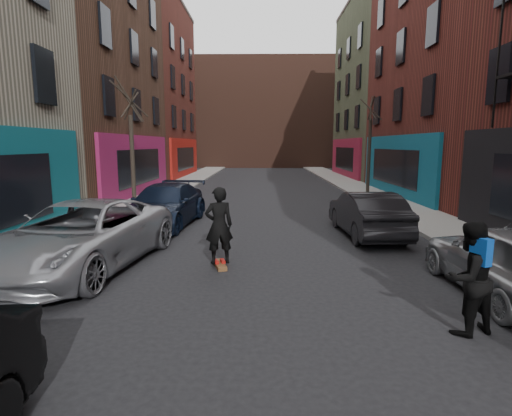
{
  "coord_description": "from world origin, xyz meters",
  "views": [
    {
      "loc": [
        -0.24,
        -0.33,
        2.98
      ],
      "look_at": [
        -0.38,
        8.34,
        1.6
      ],
      "focal_mm": 28.0,
      "sensor_mm": 36.0,
      "label": 1
    }
  ],
  "objects_px": {
    "parked_right_far": "(509,261)",
    "skateboard": "(220,265)",
    "parked_left_far": "(81,236)",
    "skateboarder": "(219,225)",
    "parked_left_end": "(165,205)",
    "parked_right_end": "(367,214)",
    "tree_right_far": "(370,135)",
    "pedestrian": "(469,278)",
    "tree_left_far": "(131,136)"
  },
  "relations": [
    {
      "from": "tree_right_far",
      "to": "parked_right_end",
      "type": "bearing_deg",
      "value": -104.79
    },
    {
      "from": "parked_left_far",
      "to": "pedestrian",
      "type": "relative_size",
      "value": 3.23
    },
    {
      "from": "tree_right_far",
      "to": "pedestrian",
      "type": "height_order",
      "value": "tree_right_far"
    },
    {
      "from": "parked_right_end",
      "to": "skateboarder",
      "type": "height_order",
      "value": "skateboarder"
    },
    {
      "from": "parked_left_far",
      "to": "parked_right_far",
      "type": "relative_size",
      "value": 1.33
    },
    {
      "from": "tree_left_far",
      "to": "pedestrian",
      "type": "height_order",
      "value": "tree_left_far"
    },
    {
      "from": "parked_right_end",
      "to": "pedestrian",
      "type": "height_order",
      "value": "pedestrian"
    },
    {
      "from": "parked_right_far",
      "to": "pedestrian",
      "type": "relative_size",
      "value": 2.42
    },
    {
      "from": "pedestrian",
      "to": "parked_right_end",
      "type": "bearing_deg",
      "value": -112.24
    },
    {
      "from": "tree_right_far",
      "to": "skateboard",
      "type": "xyz_separation_m",
      "value": [
        -7.49,
        -14.86,
        -3.48
      ]
    },
    {
      "from": "tree_right_far",
      "to": "skateboard",
      "type": "height_order",
      "value": "tree_right_far"
    },
    {
      "from": "parked_right_far",
      "to": "skateboard",
      "type": "distance_m",
      "value": 6.2
    },
    {
      "from": "parked_right_far",
      "to": "parked_right_end",
      "type": "distance_m",
      "value": 5.58
    },
    {
      "from": "tree_left_far",
      "to": "parked_right_far",
      "type": "bearing_deg",
      "value": -45.01
    },
    {
      "from": "parked_left_end",
      "to": "tree_left_far",
      "type": "bearing_deg",
      "value": 127.51
    },
    {
      "from": "parked_left_far",
      "to": "parked_left_end",
      "type": "bearing_deg",
      "value": 89.65
    },
    {
      "from": "tree_left_far",
      "to": "tree_right_far",
      "type": "height_order",
      "value": "tree_right_far"
    },
    {
      "from": "pedestrian",
      "to": "skateboarder",
      "type": "bearing_deg",
      "value": -59.1
    },
    {
      "from": "skateboarder",
      "to": "pedestrian",
      "type": "xyz_separation_m",
      "value": [
        4.29,
        -3.41,
        -0.13
      ]
    },
    {
      "from": "tree_left_far",
      "to": "parked_right_far",
      "type": "distance_m",
      "value": 15.45
    },
    {
      "from": "parked_left_end",
      "to": "parked_right_end",
      "type": "height_order",
      "value": "parked_left_end"
    },
    {
      "from": "parked_left_far",
      "to": "skateboarder",
      "type": "height_order",
      "value": "skateboarder"
    },
    {
      "from": "parked_right_end",
      "to": "pedestrian",
      "type": "xyz_separation_m",
      "value": [
        -0.2,
        -6.91,
        0.18
      ]
    },
    {
      "from": "parked_left_far",
      "to": "skateboard",
      "type": "distance_m",
      "value": 3.4
    },
    {
      "from": "parked_right_end",
      "to": "pedestrian",
      "type": "distance_m",
      "value": 6.91
    },
    {
      "from": "parked_left_end",
      "to": "pedestrian",
      "type": "bearing_deg",
      "value": -45.47
    },
    {
      "from": "tree_right_far",
      "to": "pedestrian",
      "type": "bearing_deg",
      "value": -99.93
    },
    {
      "from": "parked_left_far",
      "to": "skateboard",
      "type": "xyz_separation_m",
      "value": [
        3.31,
        0.15,
        -0.76
      ]
    },
    {
      "from": "parked_right_end",
      "to": "skateboarder",
      "type": "relative_size",
      "value": 2.37
    },
    {
      "from": "parked_left_far",
      "to": "parked_left_end",
      "type": "height_order",
      "value": "parked_left_far"
    },
    {
      "from": "skateboard",
      "to": "skateboarder",
      "type": "bearing_deg",
      "value": 0.0
    },
    {
      "from": "tree_right_far",
      "to": "parked_right_end",
      "type": "height_order",
      "value": "tree_right_far"
    },
    {
      "from": "tree_right_far",
      "to": "skateboarder",
      "type": "height_order",
      "value": "tree_right_far"
    },
    {
      "from": "parked_left_far",
      "to": "skateboarder",
      "type": "xyz_separation_m",
      "value": [
        3.31,
        0.15,
        0.23
      ]
    },
    {
      "from": "skateboarder",
      "to": "skateboard",
      "type": "bearing_deg",
      "value": 180.0
    },
    {
      "from": "skateboard",
      "to": "parked_right_far",
      "type": "bearing_deg",
      "value": -35.25
    },
    {
      "from": "parked_left_end",
      "to": "skateboarder",
      "type": "xyz_separation_m",
      "value": [
        2.56,
        -5.08,
        0.28
      ]
    },
    {
      "from": "skateboarder",
      "to": "pedestrian",
      "type": "relative_size",
      "value": 1.04
    },
    {
      "from": "tree_left_far",
      "to": "parked_left_far",
      "type": "xyz_separation_m",
      "value": [
        1.6,
        -9.01,
        -2.57
      ]
    },
    {
      "from": "parked_left_end",
      "to": "parked_right_end",
      "type": "relative_size",
      "value": 1.18
    },
    {
      "from": "parked_right_far",
      "to": "skateboarder",
      "type": "distance_m",
      "value": 6.17
    },
    {
      "from": "parked_left_far",
      "to": "skateboarder",
      "type": "distance_m",
      "value": 3.32
    },
    {
      "from": "skateboarder",
      "to": "pedestrian",
      "type": "distance_m",
      "value": 5.48
    },
    {
      "from": "tree_left_far",
      "to": "skateboard",
      "type": "relative_size",
      "value": 8.12
    },
    {
      "from": "parked_left_end",
      "to": "parked_right_end",
      "type": "xyz_separation_m",
      "value": [
        7.05,
        -1.58,
        -0.03
      ]
    },
    {
      "from": "parked_left_end",
      "to": "tree_right_far",
      "type": "bearing_deg",
      "value": 49.85
    },
    {
      "from": "parked_right_end",
      "to": "skateboarder",
      "type": "xyz_separation_m",
      "value": [
        -4.49,
        -3.49,
        0.31
      ]
    },
    {
      "from": "parked_left_far",
      "to": "skateboarder",
      "type": "bearing_deg",
      "value": 10.48
    },
    {
      "from": "tree_right_far",
      "to": "parked_left_far",
      "type": "distance_m",
      "value": 18.69
    },
    {
      "from": "parked_left_end",
      "to": "skateboard",
      "type": "bearing_deg",
      "value": -57.6
    }
  ]
}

